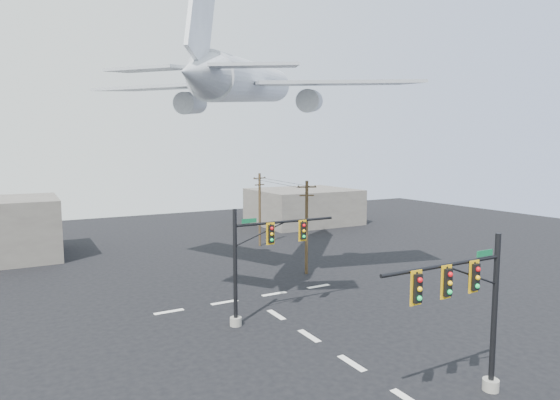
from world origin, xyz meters
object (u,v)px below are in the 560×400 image
signal_mast_far (258,261)px  utility_pole_a (307,226)px  airliner (249,83)px  signal_mast_near (471,310)px  utility_pole_b (260,208)px

signal_mast_far → utility_pole_a: (8.74, 8.21, 0.35)m
utility_pole_a → signal_mast_far: bearing=-114.3°
signal_mast_far → airliner: (3.29, 8.04, 12.04)m
signal_mast_near → signal_mast_far: signal_mast_far is taller
utility_pole_b → signal_mast_far: bearing=-128.6°
utility_pole_a → airliner: bearing=-155.7°
signal_mast_near → signal_mast_far: 13.28m
signal_mast_near → utility_pole_a: bearing=76.4°
signal_mast_far → utility_pole_b: (10.52, 20.81, 0.37)m
utility_pole_b → signal_mast_near: bearing=-113.3°
utility_pole_a → airliner: airliner is taller
utility_pole_a → utility_pole_b: bearing=104.5°
signal_mast_far → utility_pole_a: bearing=43.2°
airliner → signal_mast_far: bearing=-162.6°
utility_pole_b → airliner: 18.74m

